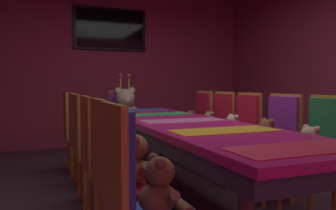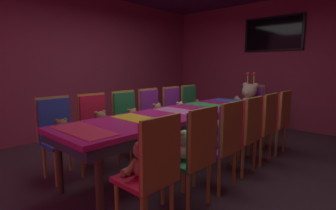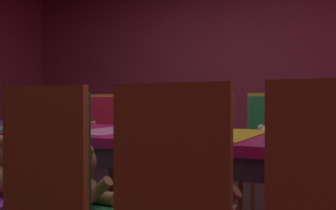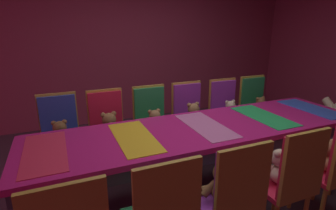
{
  "view_description": "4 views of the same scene",
  "coord_description": "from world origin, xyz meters",
  "px_view_note": "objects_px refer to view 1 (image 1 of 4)",
  "views": [
    {
      "loc": [
        -1.25,
        -2.76,
        1.06
      ],
      "look_at": [
        -0.09,
        0.14,
        0.88
      ],
      "focal_mm": 35.66,
      "sensor_mm": 36.0,
      "label": 1
    },
    {
      "loc": [
        2.21,
        -2.65,
        1.35
      ],
      "look_at": [
        -0.06,
        -0.19,
        0.84
      ],
      "focal_mm": 27.36,
      "sensor_mm": 36.0,
      "label": 2
    },
    {
      "loc": [
        -1.99,
        -1.35,
        0.93
      ],
      "look_at": [
        0.11,
        -0.31,
        0.9
      ],
      "focal_mm": 40.57,
      "sensor_mm": 36.0,
      "label": 3
    },
    {
      "loc": [
        2.1,
        -1.29,
        1.69
      ],
      "look_at": [
        -0.11,
        -0.35,
        0.96
      ],
      "focal_mm": 28.32,
      "sensor_mm": 36.0,
      "label": 4
    }
  ],
  "objects_px": {
    "teddy_left_2": "(116,149)",
    "teddy_right_3": "(232,130)",
    "chair_left_2": "(97,148)",
    "king_teddy_bear": "(126,109)",
    "teddy_right_4": "(209,125)",
    "chair_right_5": "(199,119)",
    "teddy_right_1": "(309,147)",
    "chair_left_1": "(112,164)",
    "throne_chair": "(123,116)",
    "teddy_right_2": "(266,137)",
    "chair_left_0": "(131,189)",
    "teddy_right_5": "(190,121)",
    "chair_left_5": "(73,125)",
    "teddy_left_3": "(102,138)",
    "chair_left_4": "(80,130)",
    "teddy_left_5": "(85,126)",
    "teddy_left_4": "(94,131)",
    "wall_tv": "(110,29)",
    "teddy_left_0": "(161,189)",
    "teddy_left_1": "(136,162)",
    "chair_right_4": "(219,123)",
    "chair_right_1": "(323,145)",
    "chair_left_3": "(86,138)",
    "chair_right_2": "(278,135)",
    "chair_right_3": "(243,128)"
  },
  "relations": [
    {
      "from": "chair_left_0",
      "to": "king_teddy_bear",
      "type": "height_order",
      "value": "king_teddy_bear"
    },
    {
      "from": "chair_left_5",
      "to": "chair_right_4",
      "type": "xyz_separation_m",
      "value": [
        1.68,
        -0.53,
        0.0
      ]
    },
    {
      "from": "king_teddy_bear",
      "to": "chair_left_5",
      "type": "bearing_deg",
      "value": -47.93
    },
    {
      "from": "teddy_left_1",
      "to": "teddy_right_2",
      "type": "relative_size",
      "value": 1.04
    },
    {
      "from": "teddy_left_5",
      "to": "teddy_right_4",
      "type": "height_order",
      "value": "teddy_right_4"
    },
    {
      "from": "chair_right_1",
      "to": "teddy_right_3",
      "type": "bearing_deg",
      "value": -81.53
    },
    {
      "from": "teddy_left_3",
      "to": "teddy_right_1",
      "type": "bearing_deg",
      "value": -36.47
    },
    {
      "from": "wall_tv",
      "to": "chair_right_3",
      "type": "bearing_deg",
      "value": -73.45
    },
    {
      "from": "chair_left_0",
      "to": "teddy_right_5",
      "type": "height_order",
      "value": "chair_left_0"
    },
    {
      "from": "chair_left_3",
      "to": "chair_left_4",
      "type": "height_order",
      "value": "same"
    },
    {
      "from": "throne_chair",
      "to": "wall_tv",
      "type": "relative_size",
      "value": 0.78
    },
    {
      "from": "teddy_left_4",
      "to": "chair_left_1",
      "type": "bearing_deg",
      "value": -95.36
    },
    {
      "from": "chair_left_0",
      "to": "chair_right_5",
      "type": "distance_m",
      "value": 3.17
    },
    {
      "from": "teddy_left_2",
      "to": "teddy_left_3",
      "type": "relative_size",
      "value": 0.93
    },
    {
      "from": "chair_left_1",
      "to": "throne_chair",
      "type": "height_order",
      "value": "same"
    },
    {
      "from": "chair_left_0",
      "to": "teddy_left_0",
      "type": "xyz_separation_m",
      "value": [
        0.14,
        -0.0,
        -0.02
      ]
    },
    {
      "from": "chair_left_0",
      "to": "teddy_right_3",
      "type": "bearing_deg",
      "value": 45.97
    },
    {
      "from": "teddy_left_1",
      "to": "teddy_right_4",
      "type": "xyz_separation_m",
      "value": [
        1.39,
        1.61,
        -0.01
      ]
    },
    {
      "from": "teddy_left_1",
      "to": "chair_right_4",
      "type": "xyz_separation_m",
      "value": [
        1.53,
        1.61,
        0.0
      ]
    },
    {
      "from": "teddy_right_1",
      "to": "teddy_right_3",
      "type": "relative_size",
      "value": 1.0
    },
    {
      "from": "chair_right_1",
      "to": "king_teddy_bear",
      "type": "bearing_deg",
      "value": -73.43
    },
    {
      "from": "chair_left_3",
      "to": "teddy_left_3",
      "type": "bearing_deg",
      "value": 0.0
    },
    {
      "from": "teddy_right_4",
      "to": "throne_chair",
      "type": "xyz_separation_m",
      "value": [
        -0.7,
        1.45,
        0.01
      ]
    },
    {
      "from": "teddy_left_4",
      "to": "teddy_right_5",
      "type": "height_order",
      "value": "teddy_left_4"
    },
    {
      "from": "teddy_left_1",
      "to": "teddy_left_5",
      "type": "relative_size",
      "value": 1.21
    },
    {
      "from": "chair_left_0",
      "to": "chair_left_4",
      "type": "height_order",
      "value": "same"
    },
    {
      "from": "teddy_left_5",
      "to": "throne_chair",
      "type": "relative_size",
      "value": 0.28
    },
    {
      "from": "teddy_left_4",
      "to": "teddy_right_3",
      "type": "height_order",
      "value": "teddy_right_3"
    },
    {
      "from": "chair_left_4",
      "to": "teddy_right_3",
      "type": "xyz_separation_m",
      "value": [
        1.52,
        -0.52,
        -0.01
      ]
    },
    {
      "from": "chair_right_1",
      "to": "teddy_right_5",
      "type": "bearing_deg",
      "value": -86.09
    },
    {
      "from": "chair_left_1",
      "to": "teddy_left_5",
      "type": "relative_size",
      "value": 3.56
    },
    {
      "from": "teddy_left_5",
      "to": "chair_left_5",
      "type": "bearing_deg",
      "value": -180.0
    },
    {
      "from": "chair_left_4",
      "to": "teddy_left_1",
      "type": "bearing_deg",
      "value": -85.14
    },
    {
      "from": "chair_left_2",
      "to": "king_teddy_bear",
      "type": "distance_m",
      "value": 2.51
    },
    {
      "from": "teddy_left_0",
      "to": "chair_right_3",
      "type": "relative_size",
      "value": 0.3
    },
    {
      "from": "teddy_left_4",
      "to": "wall_tv",
      "type": "relative_size",
      "value": 0.23
    },
    {
      "from": "teddy_right_4",
      "to": "chair_right_5",
      "type": "height_order",
      "value": "chair_right_5"
    },
    {
      "from": "chair_left_0",
      "to": "teddy_left_4",
      "type": "height_order",
      "value": "chair_left_0"
    },
    {
      "from": "teddy_right_4",
      "to": "wall_tv",
      "type": "bearing_deg",
      "value": -73.17
    },
    {
      "from": "teddy_right_2",
      "to": "chair_right_5",
      "type": "relative_size",
      "value": 0.32
    },
    {
      "from": "chair_right_2",
      "to": "teddy_right_2",
      "type": "distance_m",
      "value": 0.15
    },
    {
      "from": "teddy_right_1",
      "to": "teddy_right_2",
      "type": "distance_m",
      "value": 0.52
    },
    {
      "from": "teddy_right_4",
      "to": "chair_left_5",
      "type": "bearing_deg",
      "value": -19.02
    },
    {
      "from": "chair_right_5",
      "to": "teddy_right_2",
      "type": "bearing_deg",
      "value": 84.96
    },
    {
      "from": "teddy_right_5",
      "to": "throne_chair",
      "type": "xyz_separation_m",
      "value": [
        -0.71,
        0.91,
        0.03
      ]
    },
    {
      "from": "teddy_left_2",
      "to": "teddy_right_3",
      "type": "relative_size",
      "value": 0.94
    },
    {
      "from": "chair_left_0",
      "to": "teddy_left_1",
      "type": "bearing_deg",
      "value": 71.48
    },
    {
      "from": "teddy_right_5",
      "to": "chair_left_4",
      "type": "bearing_deg",
      "value": 19.44
    },
    {
      "from": "teddy_left_2",
      "to": "chair_left_5",
      "type": "relative_size",
      "value": 0.3
    },
    {
      "from": "chair_left_1",
      "to": "chair_right_4",
      "type": "height_order",
      "value": "same"
    }
  ]
}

